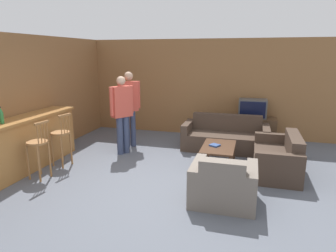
# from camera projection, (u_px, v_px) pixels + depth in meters

# --- Properties ---
(ground_plane) EXTENTS (24.00, 24.00, 0.00)m
(ground_plane) POSITION_uv_depth(u_px,v_px,m) (165.00, 186.00, 5.16)
(ground_plane) COLOR #565B66
(wall_back) EXTENTS (9.40, 0.08, 2.60)m
(wall_back) POSITION_uv_depth(u_px,v_px,m) (202.00, 88.00, 8.18)
(wall_back) COLOR olive
(wall_back) RESTS_ON ground_plane
(wall_left) EXTENTS (0.08, 8.57, 2.60)m
(wall_left) POSITION_uv_depth(u_px,v_px,m) (50.00, 94.00, 6.88)
(wall_left) COLOR olive
(wall_left) RESTS_ON ground_plane
(bar_counter) EXTENTS (0.55, 2.49, 1.04)m
(bar_counter) POSITION_uv_depth(u_px,v_px,m) (27.00, 143.00, 5.82)
(bar_counter) COLOR #A87038
(bar_counter) RESTS_ON ground_plane
(bar_chair_near) EXTENTS (0.41, 0.41, 1.07)m
(bar_chair_near) POSITION_uv_depth(u_px,v_px,m) (38.00, 148.00, 5.33)
(bar_chair_near) COLOR #996638
(bar_chair_near) RESTS_ON ground_plane
(bar_chair_mid) EXTENTS (0.43, 0.43, 1.07)m
(bar_chair_mid) POSITION_uv_depth(u_px,v_px,m) (61.00, 138.00, 5.97)
(bar_chair_mid) COLOR #996638
(bar_chair_mid) RESTS_ON ground_plane
(couch_far) EXTENTS (1.96, 0.87, 0.79)m
(couch_far) POSITION_uv_depth(u_px,v_px,m) (225.00, 138.00, 7.07)
(couch_far) COLOR #423328
(couch_far) RESTS_ON ground_plane
(armchair_near) EXTENTS (0.97, 0.83, 0.77)m
(armchair_near) POSITION_uv_depth(u_px,v_px,m) (223.00, 185.00, 4.50)
(armchair_near) COLOR #70665B
(armchair_near) RESTS_ON ground_plane
(loveseat_right) EXTENTS (0.80, 1.49, 0.76)m
(loveseat_right) POSITION_uv_depth(u_px,v_px,m) (278.00, 159.00, 5.66)
(loveseat_right) COLOR #423328
(loveseat_right) RESTS_ON ground_plane
(coffee_table) EXTENTS (0.63, 1.02, 0.44)m
(coffee_table) POSITION_uv_depth(u_px,v_px,m) (218.00, 149.00, 5.92)
(coffee_table) COLOR #472D1E
(coffee_table) RESTS_ON ground_plane
(tv_unit) EXTENTS (1.21, 0.51, 0.63)m
(tv_unit) POSITION_uv_depth(u_px,v_px,m) (251.00, 129.00, 7.71)
(tv_unit) COLOR #513823
(tv_unit) RESTS_ON ground_plane
(tv) EXTENTS (0.69, 0.42, 0.47)m
(tv) POSITION_uv_depth(u_px,v_px,m) (253.00, 108.00, 7.58)
(tv) COLOR #4C4C4C
(tv) RESTS_ON tv_unit
(bottle) EXTENTS (0.07, 0.07, 0.29)m
(bottle) POSITION_uv_depth(u_px,v_px,m) (1.00, 116.00, 5.14)
(bottle) COLOR #2D7F3D
(bottle) RESTS_ON bar_counter
(book_on_table) EXTENTS (0.23, 0.23, 0.03)m
(book_on_table) POSITION_uv_depth(u_px,v_px,m) (215.00, 145.00, 5.91)
(book_on_table) COLOR navy
(book_on_table) RESTS_ON coffee_table
(person_by_window) EXTENTS (0.45, 0.36, 1.81)m
(person_by_window) POSITION_uv_depth(u_px,v_px,m) (129.00, 105.00, 7.10)
(person_by_window) COLOR #384260
(person_by_window) RESTS_ON ground_plane
(person_by_counter) EXTENTS (0.40, 0.51, 1.74)m
(person_by_counter) POSITION_uv_depth(u_px,v_px,m) (122.00, 111.00, 6.60)
(person_by_counter) COLOR #384260
(person_by_counter) RESTS_ON ground_plane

